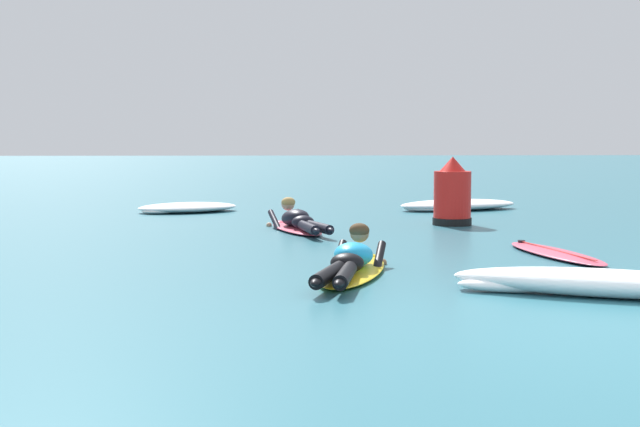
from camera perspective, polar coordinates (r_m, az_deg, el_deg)
The scene contains 8 objects.
ground_plane at distance 16.36m, azimuth 5.41°, elevation -0.11°, with size 120.00×120.00×0.00m, color #2D6B7A.
surfer_near at distance 9.06m, azimuth 2.03°, elevation -3.21°, with size 1.15×2.74×0.53m.
surfer_far at distance 13.38m, azimuth -1.43°, elevation -0.57°, with size 1.00×2.46×0.54m.
drifting_surfboard at distance 10.99m, azimuth 14.90°, elevation -2.47°, with size 0.83×2.29×0.16m.
whitewater_front at distance 17.19m, azimuth -8.53°, elevation 0.38°, with size 2.22×1.79×0.18m.
whitewater_mid_left at distance 17.73m, azimuth 8.90°, elevation 0.55°, with size 2.72×1.81×0.21m.
whitewater_mid_right at distance 8.27m, azimuth 17.80°, elevation -4.33°, with size 2.68×1.56×0.25m.
channel_marker_buoy at distance 14.55m, azimuth 8.53°, elevation 1.04°, with size 0.64×0.64×1.12m.
Camera 1 is at (-2.51, -6.11, 1.40)m, focal length 49.60 mm.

